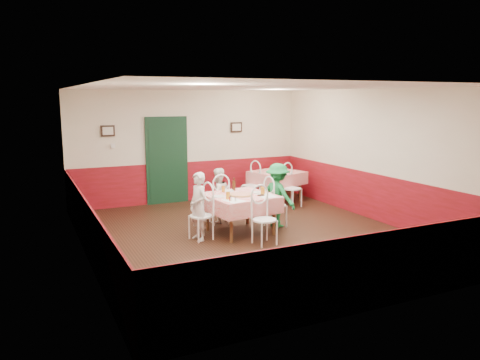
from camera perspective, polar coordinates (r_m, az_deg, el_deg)
name	(u,v)px	position (r m, az deg, el deg)	size (l,w,h in m)	color
floor	(250,236)	(9.03, 1.27, -6.81)	(7.00, 7.00, 0.00)	black
ceiling	(251,87)	(8.65, 1.34, 11.25)	(7.00, 7.00, 0.00)	white
back_wall	(189,146)	(11.94, -6.24, 4.12)	(6.00, 0.10, 2.80)	beige
front_wall	(381,200)	(5.86, 16.80, -2.37)	(6.00, 0.10, 2.80)	beige
left_wall	(83,175)	(7.87, -18.62, 0.62)	(0.10, 7.00, 2.80)	beige
right_wall	(376,155)	(10.41, 16.27, 2.92)	(0.10, 7.00, 2.80)	beige
wainscot_back	(190,181)	(12.05, -6.13, -0.15)	(6.00, 0.03, 1.00)	maroon
wainscot_front	(376,271)	(6.12, 16.27, -10.61)	(6.00, 0.03, 1.00)	maroon
wainscot_left	(87,229)	(8.06, -18.16, -5.69)	(0.03, 7.00, 1.00)	maroon
wainscot_right	(374,196)	(10.54, 15.97, -1.94)	(0.03, 7.00, 1.00)	maroon
door	(167,161)	(11.75, -8.89, 2.24)	(0.96, 0.06, 2.10)	black
picture_left	(108,131)	(11.36, -15.82, 5.78)	(0.32, 0.03, 0.26)	black
picture_right	(236,127)	(12.34, -0.45, 6.46)	(0.32, 0.03, 0.26)	black
thermostat	(113,146)	(11.41, -15.24, 4.06)	(0.10, 0.03, 0.10)	white
main_table	(240,214)	(9.13, 0.00, -4.17)	(1.22, 1.22, 0.77)	red
second_table	(277,186)	(11.99, 4.51, -0.78)	(1.12, 1.12, 0.77)	red
chair_left	(201,216)	(8.72, -4.79, -4.39)	(0.42, 0.42, 0.90)	white
chair_right	(276,205)	(9.57, 4.36, -3.08)	(0.42, 0.42, 0.90)	white
chair_far	(219,202)	(9.83, -2.58, -2.71)	(0.42, 0.42, 0.90)	white
chair_near	(265,220)	(8.42, 3.01, -4.88)	(0.42, 0.42, 0.90)	white
chair_second_a	(251,186)	(11.63, 1.30, -0.72)	(0.42, 0.42, 0.90)	white
chair_second_b	(292,189)	(11.34, 6.39, -1.05)	(0.42, 0.42, 0.90)	white
pizza	(241,195)	(8.98, 0.12, -1.80)	(0.43, 0.43, 0.03)	#B74723
plate_left	(219,197)	(8.86, -2.55, -2.03)	(0.25, 0.25, 0.01)	white
plate_right	(258,192)	(9.24, 2.17, -1.52)	(0.25, 0.25, 0.01)	white
plate_far	(228,191)	(9.40, -1.51, -1.32)	(0.25, 0.25, 0.01)	white
glass_a	(228,196)	(8.63, -1.47, -1.91)	(0.08, 0.08, 0.14)	#BF7219
glass_b	(263,191)	(9.08, 2.77, -1.31)	(0.08, 0.08, 0.15)	#BF7219
glass_c	(223,189)	(9.30, -2.05, -1.10)	(0.07, 0.07, 0.12)	#BF7219
beer_bottle	(234,185)	(9.44, -0.75, -0.58)	(0.06, 0.06, 0.24)	#381C0A
shaker_a	(231,199)	(8.49, -1.11, -2.29)	(0.04, 0.04, 0.09)	silver
shaker_b	(235,199)	(8.45, -0.56, -2.34)	(0.04, 0.04, 0.09)	silver
shaker_c	(230,199)	(8.49, -1.22, -2.29)	(0.04, 0.04, 0.09)	#B23319
menu_left	(233,201)	(8.53, -0.80, -2.52)	(0.30, 0.40, 0.00)	white
menu_right	(267,196)	(8.96, 3.25, -1.93)	(0.30, 0.40, 0.00)	white
wallet	(261,195)	(8.95, 2.58, -1.88)	(0.11, 0.09, 0.02)	black
diner_left	(198,206)	(8.65, -5.11, -3.23)	(0.46, 0.30, 1.27)	gray
diner_far	(218,196)	(9.85, -2.72, -1.90)	(0.57, 0.44, 1.16)	gray
diner_right	(278,195)	(9.56, 4.62, -1.86)	(0.84, 0.49, 1.31)	gray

